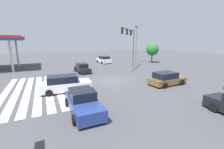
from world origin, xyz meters
The scene contains 10 objects.
ground_plane centered at (0.00, 0.00, 0.00)m, with size 114.89×114.89×0.00m, color #47474C.
crosswalk_markings centered at (0.00, -7.84, 0.00)m, with size 12.35×7.25×0.01m.
traffic_signal_mast centered at (-6.48, 6.48, 5.26)m, with size 5.93×5.93×7.03m.
car_0 centered at (1.64, -5.88, 0.76)m, with size 2.44×4.97×1.60m.
car_2 centered at (-7.02, -2.01, 0.66)m, with size 4.30×2.07×1.43m.
car_3 centered at (4.03, 4.95, 0.69)m, with size 2.34×4.39×1.46m.
car_4 centered at (6.68, -5.32, 0.70)m, with size 4.62×2.05×1.55m.
car_5 centered at (-15.60, 5.11, 0.75)m, with size 4.65×2.28×1.58m.
street_light_pole_b centered at (-11.60, 11.16, 4.80)m, with size 0.80×0.36×8.01m.
tree_corner_a centered at (-11.25, 15.41, 3.06)m, with size 2.82×2.82×4.48m.
Camera 1 is at (16.41, -7.59, 4.82)m, focal length 24.00 mm.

